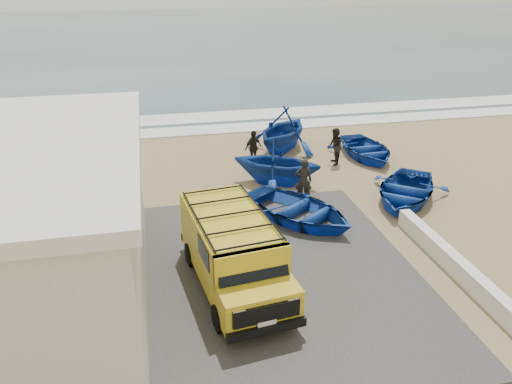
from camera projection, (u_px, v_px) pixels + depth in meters
ground at (258, 240)px, 15.84m from camera, size 160.00×160.00×0.00m
slab at (203, 282)px, 13.66m from camera, size 12.00×10.00×0.05m
ocean at (166, 34)px, 65.75m from camera, size 180.00×88.00×0.01m
surf_line at (209, 130)px, 26.52m from camera, size 180.00×1.60×0.06m
surf_wash at (204, 117)px, 28.76m from camera, size 180.00×2.20×0.04m
parapet at (454, 264)px, 14.03m from camera, size 0.35×6.00×0.55m
van at (233, 249)px, 13.13m from camera, size 2.47×5.02×2.07m
boat_near_left at (298, 210)px, 16.82m from camera, size 4.86×5.15×0.87m
boat_near_right at (405, 191)px, 18.31m from camera, size 4.80×4.99×0.84m
boat_mid_left at (277, 162)px, 19.61m from camera, size 4.51×4.32×1.84m
boat_mid_right at (366, 149)px, 22.56m from camera, size 2.84×3.91×0.80m
boat_far_left at (283, 129)px, 23.24m from camera, size 5.10×5.16×2.06m
fisherman_front at (304, 181)px, 18.08m from camera, size 0.69×0.54×1.68m
fisherman_middle at (335, 147)px, 21.62m from camera, size 0.75×0.89×1.62m
fisherman_back at (253, 148)px, 21.61m from camera, size 0.97×0.77×1.54m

